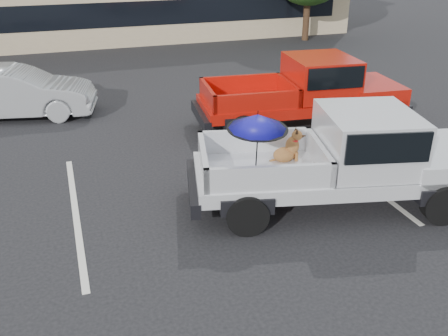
{
  "coord_description": "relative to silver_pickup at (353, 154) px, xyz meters",
  "views": [
    {
      "loc": [
        -2.94,
        -6.74,
        4.86
      ],
      "look_at": [
        -0.53,
        0.4,
        1.3
      ],
      "focal_mm": 40.0,
      "sensor_mm": 36.0,
      "label": 1
    }
  ],
  "objects": [
    {
      "name": "stripe_right",
      "position": [
        0.83,
        1.28,
        -1.05
      ],
      "size": [
        0.12,
        5.0,
        0.01
      ],
      "primitive_type": "cube",
      "color": "silver",
      "rests_on": "ground"
    },
    {
      "name": "silver_pickup",
      "position": [
        0.0,
        0.0,
        0.0
      ],
      "size": [
        5.98,
        3.17,
        2.06
      ],
      "rotation": [
        0.0,
        0.0,
        -0.22
      ],
      "color": "black",
      "rests_on": "ground"
    },
    {
      "name": "stripe_left",
      "position": [
        -5.17,
        1.28,
        -1.05
      ],
      "size": [
        0.12,
        5.0,
        0.01
      ],
      "primitive_type": "cube",
      "color": "silver",
      "rests_on": "ground"
    },
    {
      "name": "red_pickup",
      "position": [
        1.41,
        4.26,
        -0.02
      ],
      "size": [
        5.86,
        2.53,
        1.88
      ],
      "rotation": [
        0.0,
        0.0,
        -0.09
      ],
      "color": "black",
      "rests_on": "ground"
    },
    {
      "name": "ground",
      "position": [
        -2.17,
        -0.72,
        -1.05
      ],
      "size": [
        90.0,
        90.0,
        0.0
      ],
      "primitive_type": "plane",
      "color": "black",
      "rests_on": "ground"
    },
    {
      "name": "silver_sedan",
      "position": [
        -6.35,
        7.56,
        -0.33
      ],
      "size": [
        4.59,
        2.38,
        1.44
      ],
      "primitive_type": "imported",
      "rotation": [
        0.0,
        0.0,
        1.37
      ],
      "color": "#A9ADB0",
      "rests_on": "ground"
    }
  ]
}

